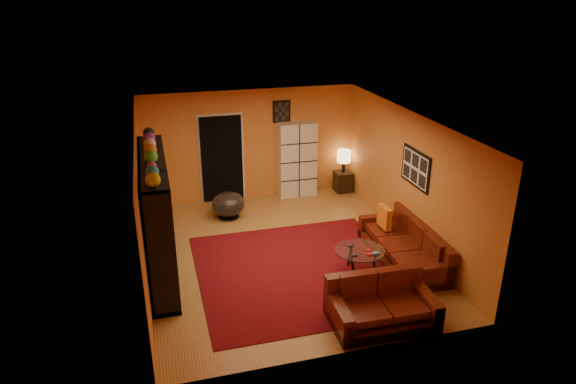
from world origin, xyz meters
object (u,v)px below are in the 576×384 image
object	(u,v)px
storage_cabinet	(297,160)
table_lamp	(344,157)
tv	(160,218)
loveseat	(380,304)
bowl_chair	(228,204)
coffee_table	(360,252)
sofa	(407,246)
entertainment_unit	(157,217)
side_table	(343,181)

from	to	relation	value
storage_cabinet	table_lamp	bearing A→B (deg)	-4.29
tv	table_lamp	distance (m)	5.19
loveseat	table_lamp	xyz separation A→B (m)	(1.38, 5.13, 0.61)
bowl_chair	coffee_table	bearing A→B (deg)	-57.58
sofa	loveseat	world-z (taller)	same
entertainment_unit	side_table	size ratio (longest dim) A/B	6.00
tv	side_table	size ratio (longest dim) A/B	1.80
loveseat	tv	bearing A→B (deg)	52.93
bowl_chair	side_table	size ratio (longest dim) A/B	1.44
loveseat	bowl_chair	distance (m)	4.62
storage_cabinet	bowl_chair	distance (m)	2.12
side_table	table_lamp	world-z (taller)	table_lamp
bowl_chair	side_table	distance (m)	3.11
loveseat	table_lamp	bearing A→B (deg)	-13.22
loveseat	storage_cabinet	xyz separation A→B (m)	(0.21, 5.22, 0.62)
tv	table_lamp	size ratio (longest dim) A/B	1.61
storage_cabinet	side_table	world-z (taller)	storage_cabinet
storage_cabinet	entertainment_unit	bearing A→B (deg)	-140.49
bowl_chair	loveseat	bearing A→B (deg)	-69.49
bowl_chair	entertainment_unit	bearing A→B (deg)	-128.55
sofa	entertainment_unit	bearing A→B (deg)	172.47
table_lamp	side_table	bearing A→B (deg)	0.00
storage_cabinet	table_lamp	world-z (taller)	storage_cabinet
sofa	coffee_table	size ratio (longest dim) A/B	2.62
coffee_table	sofa	bearing A→B (deg)	9.96
entertainment_unit	table_lamp	size ratio (longest dim) A/B	5.39
tv	sofa	bearing A→B (deg)	-102.00
entertainment_unit	loveseat	xyz separation A→B (m)	(3.14, -2.42, -0.77)
coffee_table	bowl_chair	world-z (taller)	bowl_chair
tv	bowl_chair	distance (m)	2.44
tv	side_table	xyz separation A→B (m)	(4.47, 2.64, -0.73)
table_lamp	storage_cabinet	bearing A→B (deg)	176.07
entertainment_unit	table_lamp	xyz separation A→B (m)	(4.53, 2.72, -0.15)
tv	entertainment_unit	bearing A→B (deg)	148.81
tv	sofa	xyz separation A→B (m)	(4.36, -0.93, -0.69)
entertainment_unit	bowl_chair	distance (m)	2.55
coffee_table	bowl_chair	distance (m)	3.48
sofa	storage_cabinet	world-z (taller)	storage_cabinet
bowl_chair	tv	bearing A→B (deg)	-128.86
loveseat	bowl_chair	size ratio (longest dim) A/B	2.21
entertainment_unit	side_table	bearing A→B (deg)	31.01
sofa	bowl_chair	size ratio (longest dim) A/B	3.21
sofa	table_lamp	size ratio (longest dim) A/B	4.15
entertainment_unit	coffee_table	bearing A→B (deg)	-16.84
sofa	storage_cabinet	distance (m)	3.85
side_table	entertainment_unit	bearing A→B (deg)	-148.99
loveseat	coffee_table	size ratio (longest dim) A/B	1.80
tv	loveseat	size ratio (longest dim) A/B	0.57
bowl_chair	table_lamp	distance (m)	3.16
tv	bowl_chair	size ratio (longest dim) A/B	1.25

